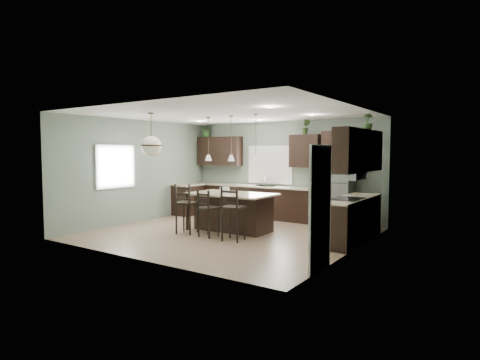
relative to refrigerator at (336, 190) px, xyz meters
The scene contains 33 objects.
ground 3.12m from the refrigerator, 126.11° to the right, with size 6.00×6.00×0.00m, color #9E8466.
pantry_door 4.14m from the refrigerator, 72.88° to the right, with size 0.04×0.82×2.04m, color white.
window_back 2.27m from the refrigerator, behind, with size 1.35×0.02×1.00m, color white.
window_left 5.76m from the refrigerator, 145.92° to the right, with size 0.02×1.10×1.00m, color white.
left_return_cabs 4.54m from the refrigerator, behind, with size 0.60×0.90×0.90m, color black.
left_return_countertop 4.49m from the refrigerator, behind, with size 0.66×0.96×0.04m, color #BEB190.
back_lower_cabs 2.65m from the refrigerator, behind, with size 4.20×0.60×0.90m, color black.
back_countertop 2.61m from the refrigerator, behind, with size 4.20×0.66×0.04m, color #BEB190.
sink_inset 2.16m from the refrigerator, behind, with size 0.70×0.45×0.01m, color gray.
faucet 2.16m from the refrigerator, behind, with size 0.02×0.02×0.28m, color silver.
back_upper_left 4.04m from the refrigerator, behind, with size 1.55×0.34×0.90m, color black.
back_upper_right 1.41m from the refrigerator, 169.77° to the left, with size 0.85×0.34×0.90m, color black.
fridge_header 1.34m from the refrigerator, 61.44° to the left, with size 1.05×0.34×0.45m, color black.
right_lower_cabs 1.86m from the refrigerator, 58.37° to the right, with size 0.60×2.35×0.90m, color black.
right_countertop 1.79m from the refrigerator, 58.91° to the right, with size 0.66×2.35×0.04m, color #BEB190.
cooktop 2.03m from the refrigerator, 62.92° to the right, with size 0.58×0.75×0.02m, color black.
wall_oven_front 1.98m from the refrigerator, 70.53° to the right, with size 0.01×0.72×0.60m, color gray.
right_upper_cabs 2.13m from the refrigerator, 54.98° to the right, with size 0.34×2.35×0.90m, color black.
microwave 2.17m from the refrigerator, 60.47° to the right, with size 0.40×0.75×0.40m, color gray.
refrigerator is the anchor object (origin of this frame).
kitchen_island 2.83m from the refrigerator, 131.54° to the right, with size 2.06×1.17×0.92m, color black.
serving_dish 2.93m from the refrigerator, 134.47° to the right, with size 0.24×0.24×0.14m, color silver.
bar_stool_left 3.90m from the refrigerator, 130.97° to the right, with size 0.44×0.44×1.19m, color black.
bar_stool_center 3.51m from the refrigerator, 122.72° to the right, with size 0.40×0.40×1.08m, color black.
bar_stool_right 3.20m from the refrigerator, 111.90° to the right, with size 0.44×0.44×1.20m, color black.
pendant_left 3.56m from the refrigerator, 140.69° to the right, with size 0.17×0.17×1.10m, color silver, non-canonical shape.
pendant_center 3.09m from the refrigerator, 131.54° to the right, with size 0.17×0.17×1.10m, color silver, non-canonical shape.
pendant_right 2.73m from the refrigerator, 118.86° to the right, with size 0.17×0.17×1.10m, color silver, non-canonical shape.
chandelier 4.89m from the refrigerator, 128.73° to the right, with size 0.49×0.49×0.98m, color beige, non-canonical shape.
plant_back_left 4.72m from the refrigerator, behind, with size 0.43×0.37×0.47m, color #254D22.
plant_back_right 1.93m from the refrigerator, behind, with size 0.23×0.19×0.42m, color #365324.
plant_right_wall 2.16m from the refrigerator, 40.06° to the right, with size 0.22×0.22×0.39m, color #2F4C21.
room_shell 3.08m from the refrigerator, 126.11° to the right, with size 6.00×6.00×6.00m.
Camera 1 is at (5.49, -7.58, 1.92)m, focal length 30.00 mm.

